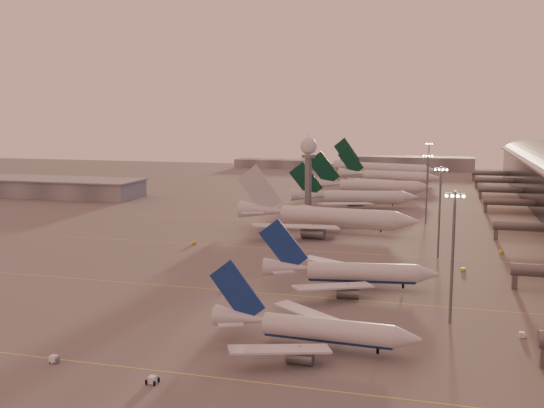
# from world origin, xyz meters

# --- Properties ---
(ground) EXTENTS (700.00, 700.00, 0.00)m
(ground) POSITION_xyz_m (0.00, 0.00, 0.00)
(ground) COLOR #605D5D
(ground) RESTS_ON ground
(taxiway_markings) EXTENTS (180.00, 185.25, 0.02)m
(taxiway_markings) POSITION_xyz_m (30.00, 56.00, 0.01)
(taxiway_markings) COLOR gold
(taxiway_markings) RESTS_ON ground
(hangar) EXTENTS (82.00, 27.00, 8.50)m
(hangar) POSITION_xyz_m (-120.00, 140.00, 4.32)
(hangar) COLOR slate
(hangar) RESTS_ON ground
(radar_tower) EXTENTS (6.40, 6.40, 31.10)m
(radar_tower) POSITION_xyz_m (5.00, 120.00, 20.95)
(radar_tower) COLOR slate
(radar_tower) RESTS_ON ground
(mast_a) EXTENTS (3.60, 0.56, 25.00)m
(mast_a) POSITION_xyz_m (58.00, 0.00, 13.74)
(mast_a) COLOR slate
(mast_a) RESTS_ON ground
(mast_b) EXTENTS (3.60, 0.56, 25.00)m
(mast_b) POSITION_xyz_m (55.00, 55.00, 13.74)
(mast_b) COLOR slate
(mast_b) RESTS_ON ground
(mast_c) EXTENTS (3.60, 0.56, 25.00)m
(mast_c) POSITION_xyz_m (50.00, 110.00, 13.74)
(mast_c) COLOR slate
(mast_c) RESTS_ON ground
(mast_d) EXTENTS (3.60, 0.56, 25.00)m
(mast_d) POSITION_xyz_m (48.00, 200.00, 13.74)
(mast_d) COLOR slate
(mast_d) RESTS_ON ground
(distant_horizon) EXTENTS (165.00, 37.50, 9.00)m
(distant_horizon) POSITION_xyz_m (2.62, 325.14, 3.89)
(distant_horizon) COLOR slate
(distant_horizon) RESTS_ON ground
(narrowbody_near) EXTENTS (36.44, 29.05, 14.23)m
(narrowbody_near) POSITION_xyz_m (35.80, -19.71, 2.88)
(narrowbody_near) COLOR silver
(narrowbody_near) RESTS_ON ground
(narrowbody_mid) EXTENTS (39.88, 31.64, 15.63)m
(narrowbody_mid) POSITION_xyz_m (36.23, 18.39, 3.16)
(narrowbody_mid) COLOR silver
(narrowbody_mid) RESTS_ON ground
(widebody_white) EXTENTS (61.86, 49.36, 21.77)m
(widebody_white) POSITION_xyz_m (18.71, 84.18, 3.77)
(widebody_white) COLOR silver
(widebody_white) RESTS_ON ground
(greentail_a) EXTENTS (52.27, 41.77, 19.24)m
(greentail_a) POSITION_xyz_m (20.32, 140.07, 3.40)
(greentail_a) COLOR silver
(greentail_a) RESTS_ON ground
(greentail_b) EXTENTS (58.16, 46.93, 21.12)m
(greentail_b) POSITION_xyz_m (22.55, 176.78, 3.73)
(greentail_b) COLOR silver
(greentail_b) RESTS_ON ground
(greentail_c) EXTENTS (56.35, 45.11, 20.63)m
(greentail_c) POSITION_xyz_m (26.22, 228.76, 3.64)
(greentail_c) COLOR silver
(greentail_c) RESTS_ON ground
(greentail_d) EXTENTS (64.07, 51.02, 23.89)m
(greentail_d) POSITION_xyz_m (20.57, 266.10, 4.22)
(greentail_d) COLOR silver
(greentail_d) RESTS_ON ground
(gsv_truck_a) EXTENTS (5.96, 2.38, 2.38)m
(gsv_truck_a) POSITION_xyz_m (-2.05, -36.39, 1.21)
(gsv_truck_a) COLOR white
(gsv_truck_a) RESTS_ON ground
(gsv_tug_near) EXTENTS (2.34, 3.70, 1.03)m
(gsv_tug_near) POSITION_xyz_m (16.02, -39.46, 0.53)
(gsv_tug_near) COLOR white
(gsv_tug_near) RESTS_ON ground
(gsv_catering_a) EXTENTS (4.88, 2.49, 3.91)m
(gsv_catering_a) POSITION_xyz_m (70.38, -4.81, 1.96)
(gsv_catering_a) COLOR white
(gsv_catering_a) RESTS_ON ground
(gsv_tug_mid) EXTENTS (4.22, 3.82, 1.03)m
(gsv_tug_mid) POSITION_xyz_m (9.54, 14.63, 0.53)
(gsv_tug_mid) COLOR yellow
(gsv_tug_mid) RESTS_ON ground
(gsv_truck_b) EXTENTS (5.14, 2.41, 2.00)m
(gsv_truck_b) POSITION_xyz_m (61.66, 41.21, 1.02)
(gsv_truck_b) COLOR yellow
(gsv_truck_b) RESTS_ON ground
(gsv_truck_c) EXTENTS (5.00, 4.89, 2.08)m
(gsv_truck_c) POSITION_xyz_m (-15.58, 54.41, 1.06)
(gsv_truck_c) COLOR yellow
(gsv_truck_c) RESTS_ON ground
(gsv_catering_b) EXTENTS (5.08, 3.53, 3.82)m
(gsv_catering_b) POSITION_xyz_m (72.12, 65.16, 1.91)
(gsv_catering_b) COLOR yellow
(gsv_catering_b) RESTS_ON ground
(gsv_tug_far) EXTENTS (4.55, 4.17, 1.12)m
(gsv_tug_far) POSITION_xyz_m (14.93, 100.81, 0.58)
(gsv_tug_far) COLOR yellow
(gsv_tug_far) RESTS_ON ground
(gsv_truck_d) EXTENTS (3.95, 6.20, 2.36)m
(gsv_truck_d) POSITION_xyz_m (-14.48, 122.47, 1.20)
(gsv_truck_d) COLOR white
(gsv_truck_d) RESTS_ON ground
(gsv_tug_hangar) EXTENTS (3.47, 3.02, 0.85)m
(gsv_tug_hangar) POSITION_xyz_m (36.20, 159.46, 0.44)
(gsv_tug_hangar) COLOR yellow
(gsv_tug_hangar) RESTS_ON ground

